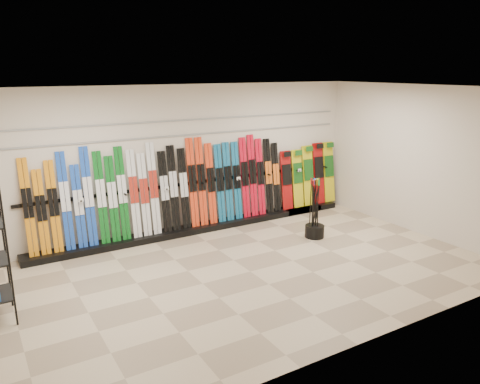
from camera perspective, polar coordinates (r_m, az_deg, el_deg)
floor at (r=7.95m, az=1.26°, el=-9.67°), size 8.00×8.00×0.00m
back_wall at (r=9.62m, az=-6.64°, el=3.97°), size 8.00×0.00×8.00m
right_wall at (r=10.12m, az=20.93°, el=3.63°), size 0.00×5.00×5.00m
ceiling at (r=7.24m, az=1.39°, el=12.47°), size 8.00×8.00×0.00m
ski_rack_base at (r=9.89m, az=-4.67°, el=-4.32°), size 8.00×0.40×0.12m
skis at (r=9.43m, az=-8.61°, el=0.34°), size 5.37×0.27×1.82m
snowboards at (r=11.25m, az=8.43°, el=1.98°), size 1.57×0.23×1.46m
pole_bin at (r=9.56m, az=9.07°, el=-4.74°), size 0.38×0.38×0.25m
ski_poles at (r=9.43m, az=9.08°, el=-1.91°), size 0.29×0.23×1.18m
slatwall_rail_0 at (r=9.52m, az=-6.68°, el=6.91°), size 7.60×0.02×0.03m
slatwall_rail_1 at (r=9.48m, az=-6.73°, el=8.70°), size 7.60×0.02×0.03m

